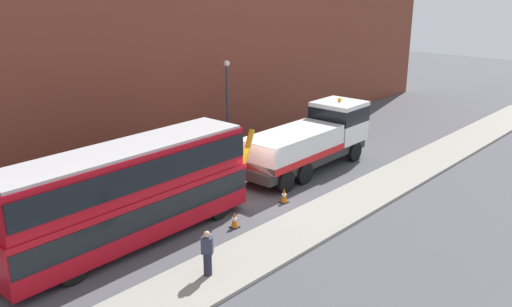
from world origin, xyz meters
The scene contains 9 objects.
ground_plane centered at (0.00, 0.00, 0.00)m, with size 120.00×120.00×0.00m, color #4C4C51.
near_kerb centered at (0.00, -4.20, 0.07)m, with size 60.00×2.80×0.15m, color gray.
building_facade centered at (0.00, 7.46, 8.07)m, with size 60.00×1.50×16.00m.
recovery_tow_truck centered at (5.80, 0.27, 1.76)m, with size 10.17×2.82×3.67m.
double_decker_bus centered at (-6.31, 0.26, 2.23)m, with size 11.09×2.78×4.06m.
pedestrian_onlooker centered at (-6.16, -4.12, 0.99)m, with size 0.44×0.48×1.71m.
traffic_cone_near_bus centered at (-2.57, -1.91, 0.34)m, with size 0.36×0.36×0.72m.
traffic_cone_midway centered at (0.99, -1.74, 0.34)m, with size 0.36×0.36×0.72m.
street_lamp centered at (4.17, 5.27, 3.47)m, with size 0.36×0.36×5.83m.
Camera 1 is at (-17.36, -16.64, 10.08)m, focal length 37.31 mm.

